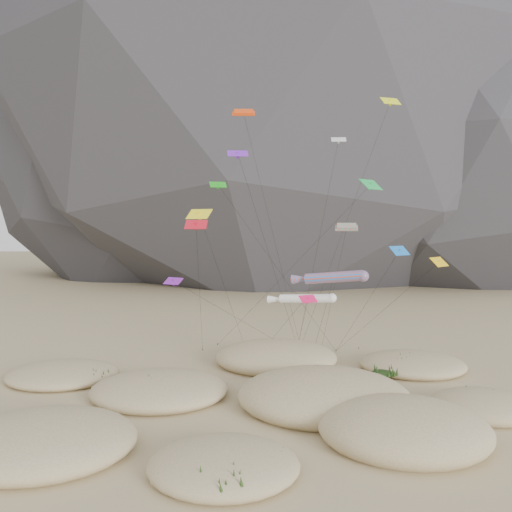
{
  "coord_description": "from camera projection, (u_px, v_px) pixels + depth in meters",
  "views": [
    {
      "loc": [
        -1.71,
        -40.61,
        16.56
      ],
      "look_at": [
        -2.39,
        12.0,
        13.09
      ],
      "focal_mm": 35.0,
      "sensor_mm": 36.0,
      "label": 1
    }
  ],
  "objects": [
    {
      "name": "kite_stakes",
      "position": [
        292.0,
        349.0,
        65.22
      ],
      "size": [
        23.42,
        4.42,
        0.3
      ],
      "color": "#3F2D1E",
      "rests_on": "ground"
    },
    {
      "name": "white_tube_kite",
      "position": [
        303.0,
        299.0,
        52.7
      ],
      "size": [
        7.2,
        15.64,
        9.34
      ],
      "color": "white",
      "rests_on": "ground"
    },
    {
      "name": "ground",
      "position": [
        283.0,
        422.0,
        41.59
      ],
      "size": [
        500.0,
        500.0,
        0.0
      ],
      "primitive_type": "plane",
      "color": "#CCB789",
      "rests_on": "ground"
    },
    {
      "name": "dunes",
      "position": [
        268.0,
        395.0,
        45.82
      ],
      "size": [
        51.28,
        36.16,
        4.24
      ],
      "color": "#CCB789",
      "rests_on": "ground"
    },
    {
      "name": "delta_kites",
      "position": [
        298.0,
        213.0,
        52.1
      ],
      "size": [
        29.97,
        22.34,
        29.75
      ],
      "color": "#ECB80C",
      "rests_on": "ground"
    },
    {
      "name": "multi_parafoil",
      "position": [
        346.0,
        229.0,
        51.6
      ],
      "size": [
        2.45,
        15.69,
        16.6
      ],
      "color": "#FD321A",
      "rests_on": "ground"
    },
    {
      "name": "orange_parafoil",
      "position": [
        245.0,
        117.0,
        55.15
      ],
      "size": [
        8.47,
        10.89,
        29.23
      ],
      "color": "red",
      "rests_on": "ground"
    },
    {
      "name": "rainbow_tube_kite",
      "position": [
        331.0,
        277.0,
        50.86
      ],
      "size": [
        7.69,
        14.92,
        11.92
      ],
      "color": "red",
      "rests_on": "ground"
    },
    {
      "name": "rock_headland",
      "position": [
        289.0,
        43.0,
        155.16
      ],
      "size": [
        226.37,
        148.64,
        177.5
      ],
      "color": "black",
      "rests_on": "ground"
    },
    {
      "name": "dune_grass",
      "position": [
        274.0,
        397.0,
        45.01
      ],
      "size": [
        40.86,
        30.62,
        1.53
      ],
      "color": "black",
      "rests_on": "ground"
    }
  ]
}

